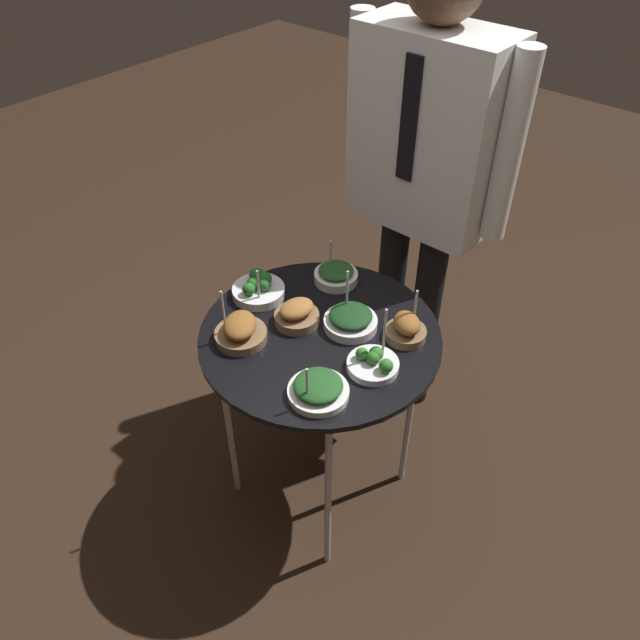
{
  "coord_description": "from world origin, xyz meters",
  "views": [
    {
      "loc": [
        0.84,
        -0.98,
        1.88
      ],
      "look_at": [
        0.0,
        0.0,
        0.76
      ],
      "focal_mm": 35.0,
      "sensor_mm": 36.0,
      "label": 1
    }
  ],
  "objects": [
    {
      "name": "ground_plane",
      "position": [
        0.0,
        0.0,
        0.0
      ],
      "size": [
        8.0,
        8.0,
        0.0
      ],
      "primitive_type": "plane",
      "color": "black"
    },
    {
      "name": "serving_cart",
      "position": [
        0.0,
        0.0,
        0.66
      ],
      "size": [
        0.68,
        0.68,
        0.71
      ],
      "color": "black",
      "rests_on": "ground_plane"
    },
    {
      "name": "bowl_spinach_front_right",
      "position": [
        -0.12,
        0.22,
        0.73
      ],
      "size": [
        0.13,
        0.13,
        0.12
      ],
      "color": "white",
      "rests_on": "serving_cart"
    },
    {
      "name": "bowl_spinach_front_left",
      "position": [
        0.05,
        0.08,
        0.74
      ],
      "size": [
        0.15,
        0.15,
        0.16
      ],
      "color": "silver",
      "rests_on": "serving_cart"
    },
    {
      "name": "bowl_spinach_center",
      "position": [
        0.15,
        -0.18,
        0.73
      ],
      "size": [
        0.16,
        0.16,
        0.13
      ],
      "color": "white",
      "rests_on": "serving_cart"
    },
    {
      "name": "bowl_roast_back_left",
      "position": [
        -0.15,
        -0.16,
        0.74
      ],
      "size": [
        0.14,
        0.15,
        0.17
      ],
      "color": "brown",
      "rests_on": "serving_cart"
    },
    {
      "name": "bowl_roast_front_center",
      "position": [
        -0.08,
        -0.01,
        0.74
      ],
      "size": [
        0.13,
        0.13,
        0.07
      ],
      "color": "brown",
      "rests_on": "serving_cart"
    },
    {
      "name": "bowl_broccoli_near_rim",
      "position": [
        0.2,
        -0.01,
        0.73
      ],
      "size": [
        0.14,
        0.14,
        0.18
      ],
      "color": "silver",
      "rests_on": "serving_cart"
    },
    {
      "name": "bowl_broccoli_mid_right",
      "position": [
        -0.25,
        0.01,
        0.74
      ],
      "size": [
        0.16,
        0.16,
        0.12
      ],
      "color": "silver",
      "rests_on": "serving_cart"
    },
    {
      "name": "bowl_roast_mid_left",
      "position": [
        0.19,
        0.14,
        0.74
      ],
      "size": [
        0.12,
        0.11,
        0.15
      ],
      "color": "brown",
      "rests_on": "serving_cart"
    },
    {
      "name": "waiter_figure",
      "position": [
        -0.06,
        0.56,
        1.02
      ],
      "size": [
        0.59,
        0.22,
        1.61
      ],
      "color": "black",
      "rests_on": "ground_plane"
    }
  ]
}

